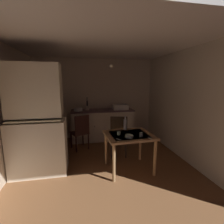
{
  "coord_description": "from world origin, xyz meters",
  "views": [
    {
      "loc": [
        -0.47,
        -3.37,
        1.76
      ],
      "look_at": [
        0.22,
        0.19,
        1.09
      ],
      "focal_mm": 26.61,
      "sensor_mm": 36.0,
      "label": 1
    }
  ],
  "objects": [
    {
      "name": "serving_bowl_wide",
      "position": [
        0.4,
        -0.55,
        0.76
      ],
      "size": [
        0.14,
        0.14,
        0.05
      ],
      "primitive_type": "cylinder",
      "color": "#ADD1C1",
      "rests_on": "dining_table"
    },
    {
      "name": "hand_pump",
      "position": [
        -0.27,
        1.57,
        1.09
      ],
      "size": [
        0.05,
        0.27,
        0.39
      ],
      "color": "#232328",
      "rests_on": "counter_cabinet"
    },
    {
      "name": "glass_bottle",
      "position": [
        0.46,
        -0.03,
        0.86
      ],
      "size": [
        0.07,
        0.07,
        0.3
      ],
      "color": "#B7BCC1",
      "rests_on": "dining_table"
    },
    {
      "name": "chair_by_counter",
      "position": [
        -0.49,
        0.83,
        0.49
      ],
      "size": [
        0.53,
        0.53,
        0.93
      ],
      "color": "#311918",
      "rests_on": "ground"
    },
    {
      "name": "stoneware_crock",
      "position": [
        -0.28,
        1.57,
        0.98
      ],
      "size": [
        0.12,
        0.12,
        0.13
      ],
      "primitive_type": "cylinder",
      "color": "beige",
      "rests_on": "counter_cabinet"
    },
    {
      "name": "ceiling_slab",
      "position": [
        0.0,
        0.0,
        2.51
      ],
      "size": [
        3.71,
        3.79,
        0.1
      ],
      "primitive_type": "cube",
      "color": "silver"
    },
    {
      "name": "sink_basin",
      "position": [
        0.73,
        1.52,
        0.99
      ],
      "size": [
        0.44,
        0.34,
        0.15
      ],
      "color": "white",
      "rests_on": "counter_cabinet"
    },
    {
      "name": "wall_right",
      "position": [
        1.86,
        0.0,
        1.23
      ],
      "size": [
        0.1,
        3.79,
        2.46
      ],
      "primitive_type": "cube",
      "color": "beige",
      "rests_on": "ground"
    },
    {
      "name": "wall_back",
      "position": [
        0.0,
        1.89,
        1.23
      ],
      "size": [
        3.71,
        0.1,
        2.46
      ],
      "primitive_type": "cube",
      "color": "beige",
      "rests_on": "ground"
    },
    {
      "name": "table_knife",
      "position": [
        0.76,
        -0.66,
        0.74
      ],
      "size": [
        0.03,
        0.19,
        0.0
      ],
      "primitive_type": "cube",
      "rotation": [
        0.0,
        0.0,
        4.78
      ],
      "color": "silver",
      "rests_on": "dining_table"
    },
    {
      "name": "ground_plane",
      "position": [
        0.0,
        0.0,
        0.0
      ],
      "size": [
        4.69,
        4.69,
        0.0
      ],
      "primitive_type": "plane",
      "color": "brown"
    },
    {
      "name": "hutch_cabinet",
      "position": [
        -1.28,
        -0.15,
        0.97
      ],
      "size": [
        1.02,
        0.54,
        2.08
      ],
      "color": "beige",
      "rests_on": "ground"
    },
    {
      "name": "teaspoon_near_bowl",
      "position": [
        0.19,
        -0.62,
        0.74
      ],
      "size": [
        0.08,
        0.11,
        0.0
      ],
      "primitive_type": "cube",
      "rotation": [
        0.0,
        0.0,
        5.28
      ],
      "color": "beige",
      "rests_on": "dining_table"
    },
    {
      "name": "dining_table",
      "position": [
        0.45,
        -0.37,
        0.63
      ],
      "size": [
        0.95,
        0.85,
        0.74
      ],
      "color": "#A87E54",
      "rests_on": "ground"
    },
    {
      "name": "wall_left",
      "position": [
        -1.86,
        0.0,
        1.23
      ],
      "size": [
        0.1,
        3.79,
        2.46
      ],
      "primitive_type": "cube",
      "color": "beige",
      "rests_on": "ground"
    },
    {
      "name": "pendant_bulb",
      "position": [
        0.21,
        0.22,
        2.08
      ],
      "size": [
        0.08,
        0.08,
        0.08
      ],
      "primitive_type": "sphere",
      "color": "#F9EFCC"
    },
    {
      "name": "chair_far_side",
      "position": [
        0.39,
        0.26,
        0.52
      ],
      "size": [
        0.48,
        0.48,
        0.99
      ],
      "color": "black",
      "rests_on": "ground"
    },
    {
      "name": "counter_cabinet",
      "position": [
        0.18,
        1.52,
        0.46
      ],
      "size": [
        1.86,
        0.64,
        0.92
      ],
      "color": "beige",
      "rests_on": "ground"
    },
    {
      "name": "teacup_cream",
      "position": [
        0.24,
        -0.35,
        0.77
      ],
      "size": [
        0.06,
        0.06,
        0.06
      ],
      "primitive_type": "cylinder",
      "color": "#ADD1C1",
      "rests_on": "dining_table"
    },
    {
      "name": "mixing_bowl_counter",
      "position": [
        -0.54,
        1.47,
        0.96
      ],
      "size": [
        0.24,
        0.24,
        0.08
      ],
      "primitive_type": "cylinder",
      "color": "white",
      "rests_on": "counter_cabinet"
    },
    {
      "name": "mug_tall",
      "position": [
        0.64,
        -0.53,
        0.78
      ],
      "size": [
        0.07,
        0.07,
        0.07
      ],
      "primitive_type": "cylinder",
      "color": "#ADD1C1",
      "rests_on": "dining_table"
    }
  ]
}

